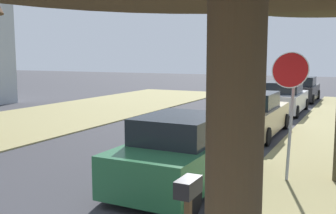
# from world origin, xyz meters

# --- Properties ---
(stop_sign_far) EXTENTS (0.82, 0.75, 2.91)m
(stop_sign_far) POSITION_xyz_m (4.51, 9.51, 2.15)
(stop_sign_far) COLOR #9EA0A5
(stop_sign_far) RESTS_ON grass_verge_right
(parked_sedan_green) EXTENTS (1.95, 4.40, 1.57)m
(parked_sedan_green) POSITION_xyz_m (2.43, 8.39, 0.72)
(parked_sedan_green) COLOR #28663D
(parked_sedan_green) RESTS_ON ground
(parked_sedan_tan) EXTENTS (1.95, 4.40, 1.57)m
(parked_sedan_tan) POSITION_xyz_m (2.41, 14.60, 0.72)
(parked_sedan_tan) COLOR tan
(parked_sedan_tan) RESTS_ON ground
(parked_sedan_silver) EXTENTS (1.95, 4.40, 1.57)m
(parked_sedan_silver) POSITION_xyz_m (2.40, 20.90, 0.72)
(parked_sedan_silver) COLOR #BCBCC1
(parked_sedan_silver) RESTS_ON ground
(parked_sedan_black) EXTENTS (1.95, 4.40, 1.57)m
(parked_sedan_black) POSITION_xyz_m (2.44, 26.86, 0.72)
(parked_sedan_black) COLOR black
(parked_sedan_black) RESTS_ON ground
(curbside_mailbox) EXTENTS (0.22, 0.44, 1.27)m
(curbside_mailbox) POSITION_xyz_m (4.04, 4.94, 1.06)
(curbside_mailbox) COLOR brown
(curbside_mailbox) RESTS_ON grass_verge_right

